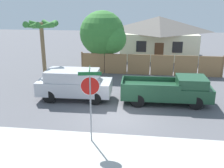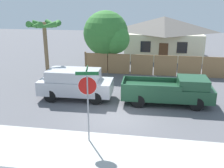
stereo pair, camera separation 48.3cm
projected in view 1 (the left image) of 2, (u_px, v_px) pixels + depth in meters
name	position (u px, v px, depth m)	size (l,w,h in m)	color
ground_plane	(119.00, 116.00, 14.41)	(80.00, 80.00, 0.00)	#56565B
sidewalk_strip	(110.00, 152.00, 11.01)	(36.00, 3.20, 0.01)	#B2B2AD
wooden_fence	(150.00, 65.00, 22.03)	(11.84, 0.12, 1.83)	#997047
house	(158.00, 36.00, 28.83)	(8.54, 6.72, 4.39)	beige
oak_tree	(104.00, 35.00, 22.71)	(4.10, 3.91, 5.26)	brown
palm_tree	(42.00, 31.00, 18.51)	(2.35, 2.55, 4.72)	brown
red_suv	(74.00, 83.00, 16.62)	(4.68, 2.00, 1.92)	#B7B7BC
orange_pickup	(169.00, 90.00, 15.96)	(5.44, 1.97, 1.73)	#1E472D
stop_sign	(90.00, 92.00, 11.23)	(0.98, 0.88, 3.42)	gray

